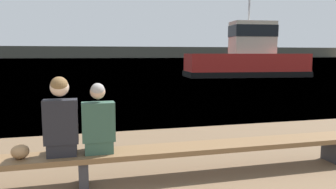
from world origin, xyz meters
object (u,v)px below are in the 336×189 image
person_left (61,120)px  shopping_bag (20,151)px  tugboat_red (247,59)px  bench_main (83,159)px  person_right (98,123)px

person_left → shopping_bag: bearing=-179.8°
shopping_bag → tugboat_red: tugboat_red is taller
bench_main → tugboat_red: (12.10, 18.35, 0.93)m
person_left → tugboat_red: 22.13m
bench_main → shopping_bag: 0.76m
person_right → tugboat_red: tugboat_red is taller
person_right → tugboat_red: bearing=57.0°
person_left → person_right: (0.46, 0.00, -0.07)m
person_right → shopping_bag: 1.00m
bench_main → person_right: size_ratio=9.08×
person_right → shopping_bag: bearing=-179.6°
shopping_bag → person_left: bearing=0.2°
tugboat_red → shopping_bag: bearing=151.3°
person_left → shopping_bag: size_ratio=4.69×
person_left → shopping_bag: 0.61m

